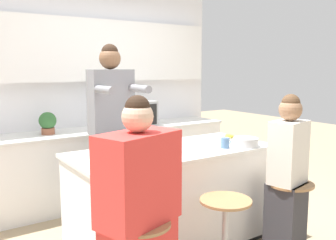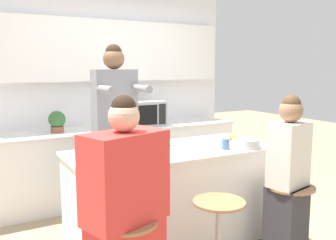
# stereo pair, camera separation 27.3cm
# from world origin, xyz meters

# --- Properties ---
(wall_back) EXTENTS (3.58, 0.22, 2.70)m
(wall_back) POSITION_xyz_m (0.00, 1.80, 1.54)
(wall_back) COLOR white
(wall_back) RESTS_ON ground_plane
(back_counter) EXTENTS (3.33, 0.62, 0.88)m
(back_counter) POSITION_xyz_m (0.00, 1.50, 0.44)
(back_counter) COLOR white
(back_counter) RESTS_ON ground_plane
(kitchen_island) EXTENTS (1.83, 0.81, 0.91)m
(kitchen_island) POSITION_xyz_m (0.00, 0.00, 0.46)
(kitchen_island) COLOR black
(kitchen_island) RESTS_ON ground_plane
(bar_stool_center) EXTENTS (0.39, 0.39, 0.65)m
(bar_stool_center) POSITION_xyz_m (0.00, -0.68, 0.37)
(bar_stool_center) COLOR #997047
(bar_stool_center) RESTS_ON ground_plane
(bar_stool_rightmost) EXTENTS (0.39, 0.39, 0.65)m
(bar_stool_rightmost) POSITION_xyz_m (0.73, -0.69, 0.37)
(bar_stool_rightmost) COLOR #997047
(bar_stool_rightmost) RESTS_ON ground_plane
(person_cooking) EXTENTS (0.44, 0.59, 1.84)m
(person_cooking) POSITION_xyz_m (-0.27, 0.67, 0.92)
(person_cooking) COLOR #383842
(person_cooking) RESTS_ON ground_plane
(person_wrapped_blanket) EXTENTS (0.59, 0.43, 1.45)m
(person_wrapped_blanket) POSITION_xyz_m (-0.74, -0.68, 0.68)
(person_wrapped_blanket) COLOR red
(person_wrapped_blanket) RESTS_ON ground_plane
(person_seated_near) EXTENTS (0.37, 0.32, 1.40)m
(person_seated_near) POSITION_xyz_m (0.70, -0.68, 0.65)
(person_seated_near) COLOR #333338
(person_seated_near) RESTS_ON ground_plane
(cooking_pot) EXTENTS (0.31, 0.22, 0.16)m
(cooking_pot) POSITION_xyz_m (-0.21, 0.12, 0.99)
(cooking_pot) COLOR #B7BABC
(cooking_pot) RESTS_ON kitchen_island
(fruit_bowl) EXTENTS (0.23, 0.23, 0.08)m
(fruit_bowl) POSITION_xyz_m (0.61, -0.27, 0.94)
(fruit_bowl) COLOR #B7BABC
(fruit_bowl) RESTS_ON kitchen_island
(coffee_cup_near) EXTENTS (0.12, 0.09, 0.08)m
(coffee_cup_near) POSITION_xyz_m (-0.50, -0.29, 0.95)
(coffee_cup_near) COLOR white
(coffee_cup_near) RESTS_ON kitchen_island
(coffee_cup_far) EXTENTS (0.11, 0.08, 0.09)m
(coffee_cup_far) POSITION_xyz_m (0.41, -0.22, 0.95)
(coffee_cup_far) COLOR #4C7099
(coffee_cup_far) RESTS_ON kitchen_island
(banana_bunch) EXTENTS (0.15, 0.11, 0.05)m
(banana_bunch) POSITION_xyz_m (0.76, 0.10, 0.93)
(banana_bunch) COLOR yellow
(banana_bunch) RESTS_ON kitchen_island
(microwave) EXTENTS (0.53, 0.38, 0.32)m
(microwave) POSITION_xyz_m (0.41, 1.47, 1.04)
(microwave) COLOR #B2B5B7
(microwave) RESTS_ON back_counter
(potted_plant) EXTENTS (0.19, 0.19, 0.25)m
(potted_plant) POSITION_xyz_m (-0.65, 1.50, 1.01)
(potted_plant) COLOR #93563D
(potted_plant) RESTS_ON back_counter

